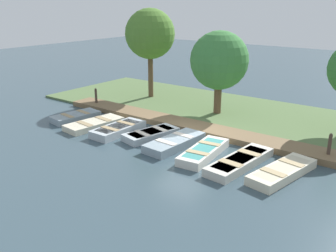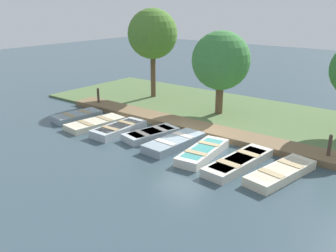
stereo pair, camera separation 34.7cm
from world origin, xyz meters
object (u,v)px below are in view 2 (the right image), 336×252
object	(u,v)px
rowboat_3	(151,134)
park_tree_far_left	(153,34)
rowboat_5	(203,152)
park_tree_left	(221,61)
mooring_post_far	(329,148)
mooring_post_near	(98,97)
rowboat_0	(77,116)
rowboat_1	(95,123)
rowboat_6	(239,162)
rowboat_7	(281,173)
rowboat_4	(174,142)
rowboat_2	(119,129)

from	to	relation	value
rowboat_3	park_tree_far_left	size ratio (longest dim) A/B	0.50
rowboat_5	park_tree_left	xyz separation A→B (m)	(-5.60, -2.55, 2.91)
mooring_post_far	park_tree_far_left	size ratio (longest dim) A/B	0.20
mooring_post_near	rowboat_3	bearing A→B (deg)	70.10
rowboat_0	rowboat_1	size ratio (longest dim) A/B	0.86
rowboat_6	mooring_post_far	bearing A→B (deg)	140.32
rowboat_0	rowboat_7	world-z (taller)	rowboat_7
rowboat_4	park_tree_far_left	distance (m)	9.77
mooring_post_near	mooring_post_far	distance (m)	13.65
rowboat_5	mooring_post_far	distance (m)	5.07
rowboat_0	rowboat_7	distance (m)	11.65
rowboat_6	park_tree_far_left	distance (m)	12.27
rowboat_4	rowboat_6	bearing A→B (deg)	91.19
mooring_post_near	rowboat_6	bearing A→B (deg)	76.60
rowboat_7	mooring_post_near	world-z (taller)	mooring_post_near
rowboat_7	park_tree_left	bearing A→B (deg)	-122.11
rowboat_4	park_tree_far_left	size ratio (longest dim) A/B	0.55
rowboat_0	park_tree_far_left	bearing A→B (deg)	-174.18
rowboat_7	park_tree_left	world-z (taller)	park_tree_left
rowboat_5	park_tree_far_left	world-z (taller)	park_tree_far_left
mooring_post_far	rowboat_6	bearing A→B (deg)	-45.20
rowboat_2	mooring_post_near	size ratio (longest dim) A/B	2.46
rowboat_0	rowboat_2	xyz separation A→B (m)	(0.19, 3.42, 0.02)
rowboat_3	park_tree_left	bearing A→B (deg)	-173.67
rowboat_2	rowboat_3	xyz separation A→B (m)	(-0.47, 1.70, -0.03)
park_tree_left	rowboat_6	bearing A→B (deg)	37.04
rowboat_5	rowboat_3	bearing A→B (deg)	-103.53
rowboat_1	rowboat_7	bearing A→B (deg)	98.39
mooring_post_far	rowboat_1	bearing A→B (deg)	-75.93
rowboat_6	mooring_post_far	distance (m)	3.74
mooring_post_near	rowboat_2	bearing A→B (deg)	58.83
park_tree_left	mooring_post_near	bearing A→B (deg)	-66.33
rowboat_4	rowboat_6	world-z (taller)	rowboat_4
rowboat_6	rowboat_2	bearing A→B (deg)	-83.84
rowboat_2	rowboat_3	bearing A→B (deg)	105.81
rowboat_0	rowboat_3	distance (m)	5.12
rowboat_3	park_tree_far_left	world-z (taller)	park_tree_far_left
mooring_post_near	park_tree_far_left	size ratio (longest dim) A/B	0.20
rowboat_6	mooring_post_near	world-z (taller)	mooring_post_near
rowboat_1	mooring_post_near	distance (m)	3.90
rowboat_3	rowboat_2	bearing A→B (deg)	-61.37
rowboat_3	mooring_post_far	distance (m)	7.83
rowboat_6	mooring_post_near	distance (m)	11.32
park_tree_left	rowboat_7	bearing A→B (deg)	47.07
rowboat_4	park_tree_far_left	bearing A→B (deg)	-130.02
park_tree_far_left	park_tree_left	size ratio (longest dim) A/B	1.23
rowboat_2	park_tree_left	size ratio (longest dim) A/B	0.61
rowboat_6	rowboat_7	bearing A→B (deg)	99.19
rowboat_3	rowboat_4	distance (m)	1.59
rowboat_4	rowboat_3	bearing A→B (deg)	-94.93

